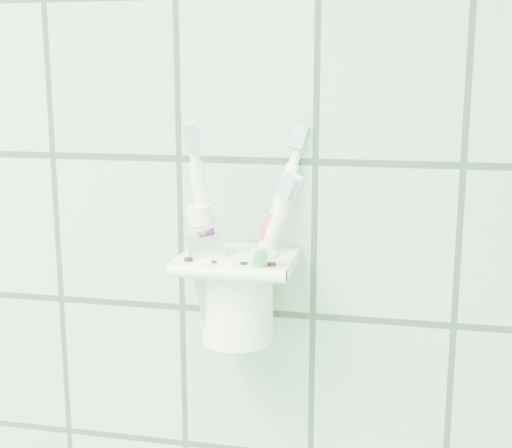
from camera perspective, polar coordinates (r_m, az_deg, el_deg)
holder_bracket at (r=0.71m, az=-1.51°, el=-3.13°), size 0.11×0.10×0.04m
cup at (r=0.72m, az=-1.52°, el=-5.47°), size 0.08×0.08×0.09m
toothbrush_pink at (r=0.70m, az=-2.90°, el=-0.27°), size 0.03×0.04×0.22m
toothbrush_blue at (r=0.68m, az=-1.88°, el=-0.30°), size 0.06×0.08×0.22m
toothbrush_orange at (r=0.70m, az=-1.91°, el=-1.19°), size 0.07×0.06×0.19m
toothpaste_tube at (r=0.70m, az=-2.67°, el=-2.87°), size 0.05×0.04×0.14m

